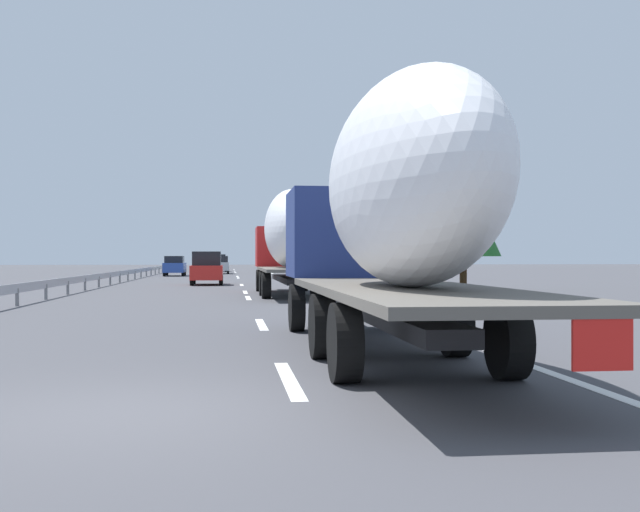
% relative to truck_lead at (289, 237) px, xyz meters
% --- Properties ---
extents(ground_plane, '(260.00, 260.00, 0.00)m').
position_rel_truck_lead_xyz_m(ground_plane, '(15.28, 3.60, -2.50)').
color(ground_plane, '#424247').
extents(lane_stripe_0, '(3.20, 0.20, 0.01)m').
position_rel_truck_lead_xyz_m(lane_stripe_0, '(-22.72, 1.80, -2.50)').
color(lane_stripe_0, white).
rests_on(lane_stripe_0, ground_plane).
extents(lane_stripe_1, '(3.20, 0.20, 0.01)m').
position_rel_truck_lead_xyz_m(lane_stripe_1, '(-14.25, 1.80, -2.50)').
color(lane_stripe_1, white).
rests_on(lane_stripe_1, ground_plane).
extents(lane_stripe_2, '(3.20, 0.20, 0.01)m').
position_rel_truck_lead_xyz_m(lane_stripe_2, '(-1.97, 1.80, -2.50)').
color(lane_stripe_2, white).
rests_on(lane_stripe_2, ground_plane).
extents(lane_stripe_3, '(3.20, 0.20, 0.01)m').
position_rel_truck_lead_xyz_m(lane_stripe_3, '(3.22, 1.80, -2.50)').
color(lane_stripe_3, white).
rests_on(lane_stripe_3, ground_plane).
extents(lane_stripe_4, '(3.20, 0.20, 0.01)m').
position_rel_truck_lead_xyz_m(lane_stripe_4, '(12.89, 1.80, -2.50)').
color(lane_stripe_4, white).
rests_on(lane_stripe_4, ground_plane).
extents(lane_stripe_5, '(3.20, 0.20, 0.01)m').
position_rel_truck_lead_xyz_m(lane_stripe_5, '(28.67, 1.80, -2.50)').
color(lane_stripe_5, white).
rests_on(lane_stripe_5, ground_plane).
extents(lane_stripe_6, '(3.20, 0.20, 0.01)m').
position_rel_truck_lead_xyz_m(lane_stripe_6, '(33.79, 1.80, -2.50)').
color(lane_stripe_6, white).
rests_on(lane_stripe_6, ground_plane).
extents(lane_stripe_7, '(3.20, 0.20, 0.01)m').
position_rel_truck_lead_xyz_m(lane_stripe_7, '(51.19, 1.80, -2.50)').
color(lane_stripe_7, white).
rests_on(lane_stripe_7, ground_plane).
extents(lane_stripe_8, '(3.20, 0.20, 0.01)m').
position_rel_truck_lead_xyz_m(lane_stripe_8, '(59.95, 1.80, -2.50)').
color(lane_stripe_8, white).
rests_on(lane_stripe_8, ground_plane).
extents(lane_stripe_9, '(3.20, 0.20, 0.01)m').
position_rel_truck_lead_xyz_m(lane_stripe_9, '(73.10, 1.80, -2.50)').
color(lane_stripe_9, white).
rests_on(lane_stripe_9, ground_plane).
extents(edge_line_right, '(110.00, 0.20, 0.01)m').
position_rel_truck_lead_xyz_m(edge_line_right, '(20.28, -1.90, -2.50)').
color(edge_line_right, white).
rests_on(edge_line_right, ground_plane).
extents(truck_lead, '(12.31, 2.55, 4.45)m').
position_rel_truck_lead_xyz_m(truck_lead, '(0.00, 0.00, 0.00)').
color(truck_lead, '#B21919').
rests_on(truck_lead, ground_plane).
extents(truck_trailing, '(12.90, 2.55, 4.25)m').
position_rel_truck_lead_xyz_m(truck_trailing, '(-20.76, -0.00, -0.10)').
color(truck_trailing, navy).
rests_on(truck_trailing, ground_plane).
extents(car_silver_hatch, '(4.71, 1.77, 1.79)m').
position_rel_truck_lead_xyz_m(car_silver_hatch, '(45.08, 3.38, -1.59)').
color(car_silver_hatch, '#ADB2B7').
rests_on(car_silver_hatch, ground_plane).
extents(car_blue_sedan, '(4.73, 1.81, 1.76)m').
position_rel_truck_lead_xyz_m(car_blue_sedan, '(36.11, 7.29, -1.60)').
color(car_blue_sedan, '#28479E').
rests_on(car_blue_sedan, ground_plane).
extents(car_red_compact, '(4.27, 1.89, 1.98)m').
position_rel_truck_lead_xyz_m(car_red_compact, '(13.39, 3.85, -1.52)').
color(car_red_compact, red).
rests_on(car_red_compact, ground_plane).
extents(car_white_van, '(4.47, 1.88, 2.00)m').
position_rel_truck_lead_xyz_m(car_white_van, '(56.17, 3.71, -1.51)').
color(car_white_van, white).
rests_on(car_white_van, ground_plane).
extents(road_sign, '(0.10, 0.90, 2.96)m').
position_rel_truck_lead_xyz_m(road_sign, '(18.07, -3.10, -0.45)').
color(road_sign, gray).
rests_on(road_sign, ground_plane).
extents(tree_0, '(3.03, 3.03, 5.97)m').
position_rel_truck_lead_xyz_m(tree_0, '(1.64, -6.77, 1.21)').
color(tree_0, '#472D19').
rests_on(tree_0, ground_plane).
extents(tree_1, '(3.78, 3.78, 5.98)m').
position_rel_truck_lead_xyz_m(tree_1, '(4.83, -9.23, 1.32)').
color(tree_1, '#472D19').
rests_on(tree_1, ground_plane).
extents(tree_2, '(3.47, 3.47, 6.51)m').
position_rel_truck_lead_xyz_m(tree_2, '(2.48, -6.15, 1.44)').
color(tree_2, '#472D19').
rests_on(tree_2, ground_plane).
extents(tree_3, '(3.27, 3.27, 5.05)m').
position_rel_truck_lead_xyz_m(tree_3, '(59.68, -7.28, 0.71)').
color(tree_3, '#472D19').
rests_on(tree_3, ground_plane).
extents(guardrail_median, '(94.00, 0.10, 0.76)m').
position_rel_truck_lead_xyz_m(guardrail_median, '(18.28, 9.60, -1.92)').
color(guardrail_median, '#9EA0A5').
rests_on(guardrail_median, ground_plane).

